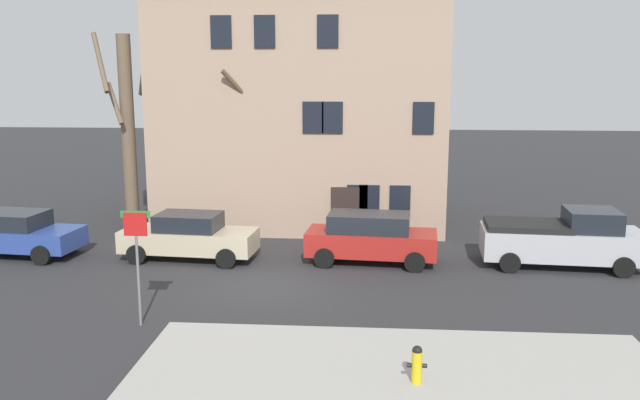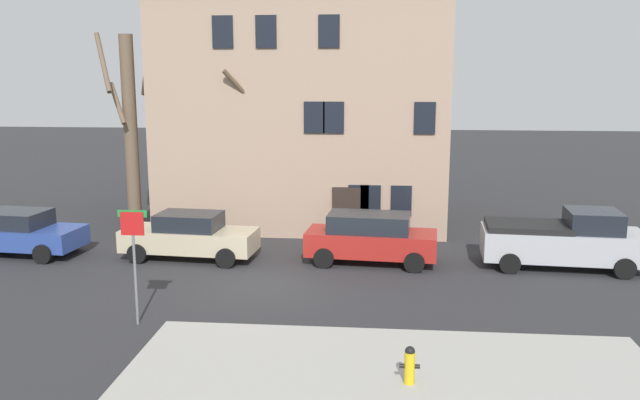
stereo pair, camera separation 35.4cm
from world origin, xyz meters
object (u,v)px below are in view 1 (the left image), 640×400
pickup_truck_silver (563,239)px  bicycle_leaning (178,227)px  fire_hydrant (417,364)px  street_sign_pole (137,247)px  tree_bare_mid (234,152)px  car_beige_sedan (189,236)px  car_blue_sedan (14,234)px  building_main (304,83)px  tree_bare_near (127,130)px  car_red_wagon (371,237)px

pickup_truck_silver → bicycle_leaning: 14.59m
fire_hydrant → street_sign_pole: bearing=156.9°
tree_bare_mid → fire_hydrant: bearing=-63.7°
car_beige_sedan → fire_hydrant: bearing=-51.4°
car_blue_sedan → bicycle_leaning: size_ratio=2.79×
car_blue_sedan → car_beige_sedan: car_beige_sedan is taller
tree_bare_mid → fire_hydrant: (6.42, -12.99, -2.81)m
building_main → pickup_truck_silver: building_main is taller
tree_bare_near → street_sign_pole: 10.86m
pickup_truck_silver → street_sign_pole: street_sign_pole is taller
pickup_truck_silver → fire_hydrant: (-5.51, -9.17, -0.43)m
building_main → street_sign_pole: building_main is taller
car_beige_sedan → bicycle_leaning: 3.65m
building_main → street_sign_pole: bearing=-102.3°
tree_bare_near → car_blue_sedan: size_ratio=1.67×
car_beige_sedan → car_red_wagon: car_red_wagon is taller
tree_bare_near → fire_hydrant: bearing=-50.2°
building_main → bicycle_leaning: (-4.76, -4.03, -5.66)m
tree_bare_mid → street_sign_pole: bearing=-92.7°
fire_hydrant → street_sign_pole: 7.65m
building_main → car_blue_sedan: (-9.72, -7.35, -5.22)m
pickup_truck_silver → car_beige_sedan: bearing=-179.8°
car_blue_sedan → fire_hydrant: bearing=-33.7°
building_main → tree_bare_mid: (-2.48, -3.49, -2.68)m
pickup_truck_silver → street_sign_pole: (-12.40, -6.23, 1.14)m
car_blue_sedan → pickup_truck_silver: size_ratio=0.91×
tree_bare_near → tree_bare_mid: size_ratio=1.19×
car_blue_sedan → car_beige_sedan: (6.37, -0.01, 0.02)m
tree_bare_mid → street_sign_pole: 10.13m
tree_bare_mid → pickup_truck_silver: 12.75m
tree_bare_mid → street_sign_pole: tree_bare_mid is taller
car_beige_sedan → tree_bare_near: bearing=132.4°
car_red_wagon → pickup_truck_silver: 6.45m
tree_bare_near → tree_bare_mid: tree_bare_near is taller
car_blue_sedan → car_red_wagon: size_ratio=1.06×
car_beige_sedan → car_blue_sedan: bearing=179.9°
pickup_truck_silver → fire_hydrant: 10.70m
building_main → street_sign_pole: (-2.95, -13.53, -3.92)m
car_beige_sedan → fire_hydrant: size_ratio=5.95×
car_red_wagon → car_blue_sedan: bearing=-179.8°
pickup_truck_silver → fire_hydrant: pickup_truck_silver is taller
car_blue_sedan → fire_hydrant: 16.43m
tree_bare_mid → car_red_wagon: (5.48, -3.83, -2.45)m
pickup_truck_silver → street_sign_pole: bearing=-153.3°
building_main → bicycle_leaning: 8.42m
tree_bare_mid → car_beige_sedan: tree_bare_mid is taller
car_beige_sedan → street_sign_pole: street_sign_pole is taller
tree_bare_mid → car_beige_sedan: (-0.87, -3.87, -2.52)m
car_blue_sedan → pickup_truck_silver: (19.17, 0.05, 0.16)m
bicycle_leaning → car_blue_sedan: bearing=-146.2°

